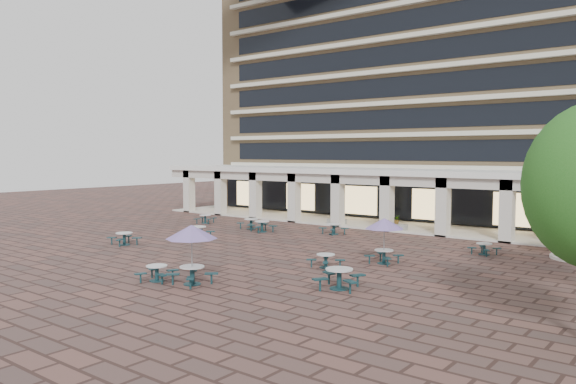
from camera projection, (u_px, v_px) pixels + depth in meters
name	position (u px, v px, depth m)	size (l,w,h in m)	color
ground	(250.00, 251.00, 32.12)	(120.00, 120.00, 0.00)	brown
apartment_building	(437.00, 76.00, 51.18)	(40.00, 15.50, 25.20)	tan
retail_arcade	(378.00, 187.00, 43.49)	(42.00, 6.60, 4.40)	white
picnic_table_0	(124.00, 238.00, 34.31)	(1.91, 1.91, 0.76)	#153B41
picnic_table_1	(157.00, 272.00, 24.65)	(1.91, 1.91, 0.70)	#153B41
picnic_table_3	(326.00, 260.00, 27.50)	(1.72, 1.72, 0.68)	#153B41
picnic_table_5	(198.00, 231.00, 36.89)	(1.96, 1.96, 0.81)	#153B41
picnic_table_6	(192.00, 234.00, 23.88)	(2.21, 2.21, 2.56)	#153B41
picnic_table_7	(339.00, 277.00, 23.19)	(2.28, 2.28, 0.86)	#153B41
picnic_table_8	(205.00, 218.00, 44.85)	(1.84, 1.84, 0.68)	#153B41
picnic_table_9	(251.00, 223.00, 41.53)	(1.84, 1.84, 0.76)	#153B41
picnic_table_10	(334.00, 228.00, 38.79)	(1.94, 1.94, 0.73)	#153B41
picnic_table_11	(384.00, 225.00, 28.41)	(2.00, 2.00, 2.32)	#153B41
picnic_table_12	(262.00, 225.00, 39.97)	(2.14, 2.14, 0.79)	#153B41
picnic_table_13	(484.00, 248.00, 31.02)	(1.67, 1.67, 0.64)	#153B41
planter_left	(337.00, 219.00, 43.75)	(1.50, 0.63, 1.20)	gray
planter_right	(397.00, 225.00, 40.54)	(1.50, 0.62, 1.14)	gray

